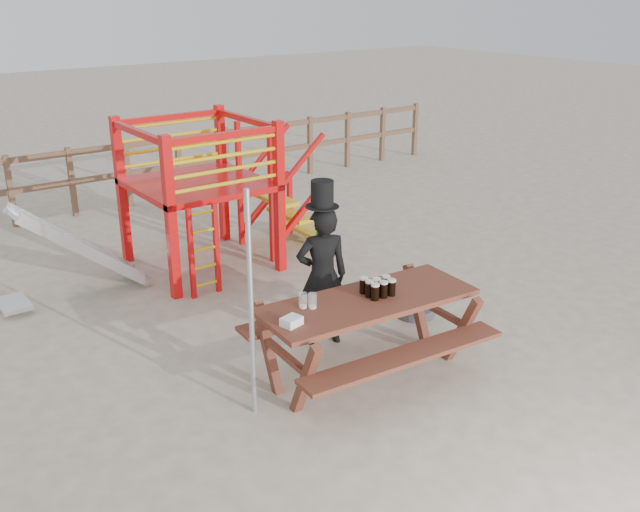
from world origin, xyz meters
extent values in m
plane|color=#C2AE97|center=(0.00, 0.00, 0.00)|extent=(60.00, 60.00, 0.00)
cube|color=brown|center=(0.00, 7.00, 1.10)|extent=(15.00, 0.06, 0.10)
cube|color=brown|center=(0.00, 7.00, 0.60)|extent=(15.00, 0.06, 0.10)
cube|color=brown|center=(-1.50, 7.00, 0.60)|extent=(0.09, 0.09, 1.20)
cube|color=brown|center=(-0.50, 7.00, 0.60)|extent=(0.09, 0.09, 1.20)
cube|color=brown|center=(0.50, 7.00, 0.60)|extent=(0.09, 0.09, 1.20)
cube|color=brown|center=(1.50, 7.00, 0.60)|extent=(0.09, 0.09, 1.20)
cube|color=brown|center=(2.50, 7.00, 0.60)|extent=(0.09, 0.09, 1.20)
cube|color=brown|center=(3.50, 7.00, 0.60)|extent=(0.09, 0.09, 1.20)
cube|color=brown|center=(4.50, 7.00, 0.60)|extent=(0.09, 0.09, 1.20)
cube|color=brown|center=(5.50, 7.00, 0.60)|extent=(0.09, 0.09, 1.20)
cube|color=brown|center=(6.50, 7.00, 0.60)|extent=(0.09, 0.09, 1.20)
cube|color=brown|center=(7.50, 7.00, 0.60)|extent=(0.09, 0.09, 1.20)
cube|color=red|center=(-0.60, 2.80, 1.05)|extent=(0.12, 0.12, 2.10)
cube|color=red|center=(1.00, 2.80, 1.05)|extent=(0.12, 0.12, 2.10)
cube|color=red|center=(-0.60, 4.40, 1.05)|extent=(0.12, 0.12, 2.10)
cube|color=red|center=(1.00, 4.40, 1.05)|extent=(0.12, 0.12, 2.10)
cube|color=red|center=(0.20, 3.60, 1.20)|extent=(1.72, 1.72, 0.08)
cube|color=red|center=(0.20, 2.80, 2.00)|extent=(1.60, 0.08, 0.08)
cube|color=red|center=(0.20, 4.40, 2.00)|extent=(1.60, 0.08, 0.08)
cube|color=red|center=(-0.60, 3.60, 2.00)|extent=(0.08, 1.60, 0.08)
cube|color=red|center=(1.00, 3.60, 2.00)|extent=(0.08, 1.60, 0.08)
cylinder|color=gold|center=(0.20, 2.80, 1.38)|extent=(1.50, 0.05, 0.05)
cylinder|color=gold|center=(0.20, 4.40, 1.38)|extent=(1.50, 0.05, 0.05)
cylinder|color=gold|center=(0.20, 2.80, 1.56)|extent=(1.50, 0.05, 0.05)
cylinder|color=gold|center=(0.20, 4.40, 1.56)|extent=(1.50, 0.05, 0.05)
cylinder|color=gold|center=(0.20, 2.80, 1.74)|extent=(1.50, 0.05, 0.05)
cylinder|color=gold|center=(0.20, 4.40, 1.74)|extent=(1.50, 0.05, 0.05)
cylinder|color=gold|center=(0.20, 2.80, 1.92)|extent=(1.50, 0.05, 0.05)
cylinder|color=gold|center=(0.20, 4.40, 1.92)|extent=(1.50, 0.05, 0.05)
cube|color=red|center=(-0.43, 2.65, 0.60)|extent=(0.06, 0.06, 1.20)
cube|color=red|center=(-0.07, 2.65, 0.60)|extent=(0.06, 0.06, 1.20)
cylinder|color=gold|center=(-0.25, 2.65, 0.15)|extent=(0.36, 0.04, 0.04)
cylinder|color=gold|center=(-0.25, 2.65, 0.39)|extent=(0.36, 0.04, 0.04)
cylinder|color=gold|center=(-0.25, 2.65, 0.63)|extent=(0.36, 0.04, 0.04)
cylinder|color=gold|center=(-0.25, 2.65, 0.87)|extent=(0.36, 0.04, 0.04)
cylinder|color=gold|center=(-0.25, 2.65, 1.11)|extent=(0.36, 0.04, 0.04)
cube|color=gold|center=(1.15, 3.60, 1.08)|extent=(0.30, 0.90, 0.06)
cube|color=gold|center=(1.43, 3.60, 0.78)|extent=(0.30, 0.90, 0.06)
cube|color=gold|center=(1.71, 3.60, 0.48)|extent=(0.30, 0.90, 0.06)
cube|color=gold|center=(1.99, 3.60, 0.18)|extent=(0.30, 0.90, 0.06)
cube|color=red|center=(1.55, 3.15, 0.60)|extent=(0.95, 0.08, 0.86)
cube|color=red|center=(1.55, 4.05, 0.60)|extent=(0.95, 0.08, 0.86)
cube|color=silver|center=(-1.50, 3.60, 0.62)|extent=(1.53, 0.55, 1.21)
cube|color=silver|center=(-1.50, 3.33, 0.66)|extent=(1.58, 0.04, 1.28)
cube|color=silver|center=(-1.50, 3.87, 0.66)|extent=(1.58, 0.04, 1.28)
cube|color=silver|center=(-2.40, 3.60, 0.10)|extent=(0.35, 0.55, 0.05)
cube|color=brown|center=(0.13, -0.14, 0.83)|extent=(2.27, 1.00, 0.06)
cube|color=brown|center=(0.08, -0.74, 0.50)|extent=(2.23, 0.48, 0.04)
cube|color=brown|center=(0.17, 0.47, 0.50)|extent=(2.23, 0.48, 0.04)
cube|color=brown|center=(-0.81, -0.06, 0.40)|extent=(0.19, 1.33, 0.80)
cube|color=brown|center=(1.06, -0.21, 0.40)|extent=(0.19, 1.33, 0.80)
imported|color=black|center=(0.19, 0.72, 0.79)|extent=(0.68, 0.56, 1.58)
cube|color=#0B790B|center=(0.24, 0.84, 0.98)|extent=(0.07, 0.04, 0.37)
cylinder|color=black|center=(0.19, 0.72, 1.59)|extent=(0.36, 0.36, 0.01)
cylinder|color=black|center=(0.19, 0.72, 1.73)|extent=(0.24, 0.24, 0.27)
cube|color=white|center=(0.24, 0.84, 1.83)|extent=(0.12, 0.05, 0.03)
cylinder|color=#B2B2B7|center=(-1.16, -0.04, 1.09)|extent=(0.05, 0.05, 2.17)
cylinder|color=#3C3C41|center=(1.51, 0.61, 0.06)|extent=(0.49, 0.49, 0.11)
cylinder|color=#3C3C41|center=(1.51, 0.61, 0.16)|extent=(0.06, 0.06, 0.09)
cube|color=white|center=(-0.82, -0.17, 0.90)|extent=(0.21, 0.18, 0.08)
cylinder|color=black|center=(0.16, -0.19, 0.93)|extent=(0.08, 0.08, 0.15)
cylinder|color=beige|center=(0.16, -0.19, 1.02)|extent=(0.09, 0.09, 0.02)
cylinder|color=black|center=(0.27, -0.20, 0.93)|extent=(0.08, 0.08, 0.15)
cylinder|color=beige|center=(0.27, -0.20, 1.02)|extent=(0.09, 0.09, 0.02)
cylinder|color=black|center=(0.37, -0.21, 0.93)|extent=(0.08, 0.08, 0.15)
cylinder|color=beige|center=(0.37, -0.21, 1.02)|extent=(0.09, 0.09, 0.02)
cylinder|color=black|center=(0.17, -0.10, 0.93)|extent=(0.08, 0.08, 0.15)
cylinder|color=beige|center=(0.17, -0.10, 1.02)|extent=(0.09, 0.09, 0.02)
cylinder|color=black|center=(0.26, -0.10, 0.93)|extent=(0.08, 0.08, 0.15)
cylinder|color=beige|center=(0.26, -0.10, 1.02)|extent=(0.09, 0.09, 0.02)
cylinder|color=black|center=(0.38, -0.10, 0.93)|extent=(0.08, 0.08, 0.15)
cylinder|color=beige|center=(0.38, -0.10, 1.02)|extent=(0.09, 0.09, 0.02)
cylinder|color=black|center=(0.18, 0.00, 0.93)|extent=(0.08, 0.08, 0.15)
cylinder|color=beige|center=(0.18, 0.00, 1.02)|extent=(0.09, 0.09, 0.02)
cylinder|color=silver|center=(-0.51, 0.08, 0.93)|extent=(0.08, 0.08, 0.15)
cylinder|color=beige|center=(-0.51, 0.08, 0.87)|extent=(0.08, 0.08, 0.02)
cylinder|color=silver|center=(-0.44, 0.02, 0.93)|extent=(0.08, 0.08, 0.15)
cylinder|color=beige|center=(-0.44, 0.02, 0.87)|extent=(0.08, 0.08, 0.02)
camera|label=1|loc=(-4.05, -5.04, 3.77)|focal=40.00mm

